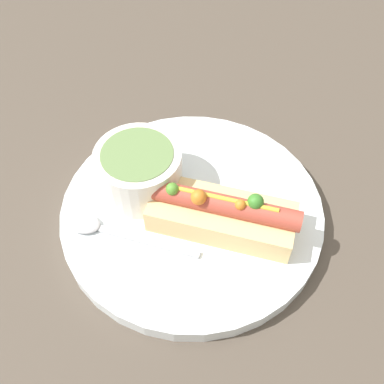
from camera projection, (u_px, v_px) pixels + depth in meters
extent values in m
plane|color=#4C4238|center=(192.00, 216.00, 0.52)|extent=(4.00, 4.00, 0.00)
cylinder|color=white|center=(192.00, 211.00, 0.52)|extent=(0.30, 0.30, 0.02)
cube|color=#E5C17F|center=(222.00, 217.00, 0.48)|extent=(0.16, 0.13, 0.03)
cylinder|color=#B24738|center=(223.00, 205.00, 0.46)|extent=(0.15, 0.10, 0.02)
sphere|color=#387A28|center=(256.00, 202.00, 0.45)|extent=(0.02, 0.02, 0.02)
sphere|color=orange|center=(200.00, 197.00, 0.46)|extent=(0.02, 0.02, 0.02)
sphere|color=#518C2D|center=(172.00, 189.00, 0.46)|extent=(0.01, 0.01, 0.01)
sphere|color=orange|center=(240.00, 205.00, 0.45)|extent=(0.01, 0.01, 0.01)
cylinder|color=gold|center=(223.00, 199.00, 0.46)|extent=(0.10, 0.06, 0.01)
cylinder|color=silver|center=(139.00, 170.00, 0.51)|extent=(0.10, 0.10, 0.06)
cylinder|color=#66844C|center=(137.00, 158.00, 0.49)|extent=(0.08, 0.08, 0.01)
cube|color=#B7B7BC|center=(149.00, 242.00, 0.48)|extent=(0.10, 0.07, 0.00)
ellipsoid|color=#B7B7BC|center=(83.00, 223.00, 0.49)|extent=(0.05, 0.04, 0.01)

